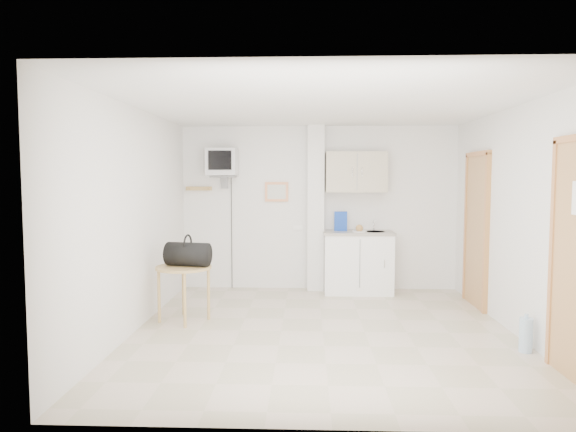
{
  "coord_description": "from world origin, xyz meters",
  "views": [
    {
      "loc": [
        -0.17,
        -5.63,
        1.72
      ],
      "look_at": [
        -0.41,
        0.6,
        1.25
      ],
      "focal_mm": 32.0,
      "sensor_mm": 36.0,
      "label": 1
    }
  ],
  "objects_px": {
    "duffel_bag": "(188,254)",
    "water_bottle": "(526,335)",
    "crt_television": "(222,163)",
    "round_table": "(184,273)"
  },
  "relations": [
    {
      "from": "duffel_bag",
      "to": "crt_television",
      "type": "bearing_deg",
      "value": 95.72
    },
    {
      "from": "round_table",
      "to": "duffel_bag",
      "type": "bearing_deg",
      "value": 24.48
    },
    {
      "from": "water_bottle",
      "to": "crt_television",
      "type": "bearing_deg",
      "value": 142.59
    },
    {
      "from": "round_table",
      "to": "water_bottle",
      "type": "relative_size",
      "value": 1.73
    },
    {
      "from": "duffel_bag",
      "to": "water_bottle",
      "type": "relative_size",
      "value": 1.46
    },
    {
      "from": "crt_television",
      "to": "duffel_bag",
      "type": "relative_size",
      "value": 3.86
    },
    {
      "from": "round_table",
      "to": "water_bottle",
      "type": "bearing_deg",
      "value": -14.86
    },
    {
      "from": "crt_television",
      "to": "duffel_bag",
      "type": "height_order",
      "value": "crt_television"
    },
    {
      "from": "round_table",
      "to": "water_bottle",
      "type": "height_order",
      "value": "round_table"
    },
    {
      "from": "crt_television",
      "to": "round_table",
      "type": "relative_size",
      "value": 3.24
    }
  ]
}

